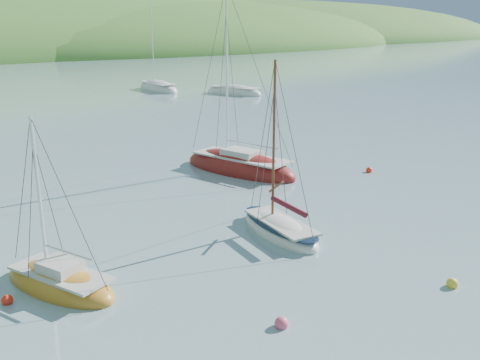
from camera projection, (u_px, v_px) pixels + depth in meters
ground at (385, 288)px, 19.10m from camera, size 700.00×700.00×0.00m
daysailer_white at (280, 229)px, 23.97m from camera, size 2.93×5.59×8.16m
sloop_red at (240, 168)px, 33.90m from camera, size 4.51×8.71×12.28m
sailboat_yellow at (60, 283)px, 19.07m from camera, size 3.48×5.43×6.71m
distant_sloop_b at (158, 89)px, 73.62m from camera, size 3.99×9.44×13.13m
distant_sloop_d at (234, 93)px, 69.82m from camera, size 5.20×8.66×11.66m
mooring_buoys at (375, 237)px, 23.25m from camera, size 23.94×11.76×0.48m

